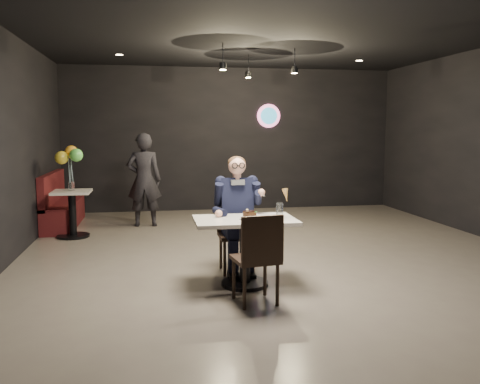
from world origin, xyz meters
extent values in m
plane|color=#6D655B|center=(0.00, 0.00, 0.00)|extent=(9.00, 9.00, 0.00)
cube|color=black|center=(0.00, 2.00, 2.88)|extent=(1.40, 1.20, 0.36)
cube|color=silver|center=(-0.70, -0.86, 0.38)|extent=(1.10, 0.70, 0.75)
cube|color=black|center=(-0.70, -0.31, 0.46)|extent=(0.42, 0.46, 0.92)
cube|color=black|center=(-0.70, -1.43, 0.46)|extent=(0.48, 0.52, 0.92)
cube|color=black|center=(-0.70, -0.31, 0.72)|extent=(0.60, 0.80, 1.44)
cylinder|color=white|center=(-0.66, -0.92, 0.76)|extent=(0.21, 0.21, 0.01)
cube|color=black|center=(-0.66, -0.96, 0.80)|extent=(0.14, 0.12, 0.08)
ellipsoid|color=green|center=(-0.61, -0.98, 0.84)|extent=(0.05, 0.04, 0.01)
cylinder|color=silver|center=(-0.31, -0.89, 0.83)|extent=(0.08, 0.08, 0.17)
cone|color=tan|center=(-0.25, -0.89, 1.00)|extent=(0.09, 0.09, 0.14)
cube|color=#440E16|center=(-3.25, 3.09, 0.48)|extent=(0.48, 1.91, 0.96)
cube|color=silver|center=(-2.95, 2.09, 0.36)|extent=(0.58, 0.58, 0.73)
cylinder|color=silver|center=(-2.95, 2.09, 0.82)|extent=(0.10, 0.10, 0.15)
cube|color=gold|center=(-2.95, 2.09, 1.21)|extent=(0.38, 0.38, 0.62)
imported|color=black|center=(-1.83, 2.85, 0.83)|extent=(0.62, 0.43, 1.66)
camera|label=1|loc=(-1.69, -6.23, 1.72)|focal=38.00mm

